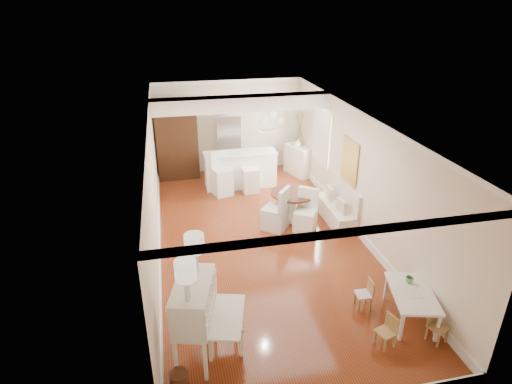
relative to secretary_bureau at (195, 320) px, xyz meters
name	(u,v)px	position (x,y,z in m)	size (l,w,h in m)	color
room	(260,153)	(1.74, 3.42, 1.32)	(9.00, 9.04, 2.82)	brown
secretary_bureau	(195,320)	(0.00, 0.00, 0.00)	(1.04, 1.06, 1.33)	white
gustavian_armchair	(223,321)	(0.42, 0.06, -0.14)	(0.60, 0.60, 1.05)	white
wicker_basket	(179,380)	(-0.30, -0.56, -0.53)	(0.26, 0.26, 0.26)	#562F1B
kids_table	(410,305)	(3.60, 0.04, -0.38)	(0.67, 1.12, 0.56)	white
kids_chair_a	(386,332)	(2.90, -0.43, -0.39)	(0.27, 0.27, 0.55)	#A7834B
kids_chair_b	(364,294)	(2.96, 0.50, -0.38)	(0.27, 0.27, 0.56)	#9F7548
kids_chair_c	(438,327)	(3.76, -0.51, -0.38)	(0.27, 0.27, 0.56)	#A27849
banquette	(337,203)	(3.69, 3.60, -0.17)	(0.52, 1.60, 0.98)	silver
dining_table	(293,206)	(2.68, 3.90, -0.30)	(1.07, 1.07, 0.73)	#4A2617
slip_chair_near	(306,211)	(2.82, 3.35, -0.17)	(0.47, 0.49, 1.00)	white
slip_chair_far	(275,208)	(2.15, 3.57, -0.13)	(0.51, 0.53, 1.07)	silver
breakfast_counter	(240,169)	(1.80, 6.20, -0.15)	(2.05, 0.65, 1.03)	white
bar_stool_left	(222,174)	(1.20, 5.73, -0.06)	(0.48, 0.48, 1.20)	white
bar_stool_right	(250,173)	(2.00, 5.76, -0.12)	(0.44, 0.44, 1.09)	white
pantry_cabinet	(177,141)	(0.10, 7.28, 0.49)	(1.20, 0.60, 2.30)	#381E11
fridge	(241,145)	(2.00, 7.25, 0.24)	(0.75, 0.65, 1.80)	silver
sideboard	(299,160)	(3.70, 6.71, -0.21)	(0.42, 0.95, 0.91)	white
pencil_cup	(409,280)	(3.68, 0.30, -0.05)	(0.13, 0.13, 0.11)	#63A96E
branch_vase	(298,143)	(3.66, 6.72, 0.35)	(0.21, 0.21, 0.22)	white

